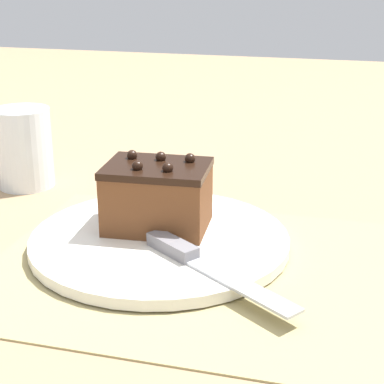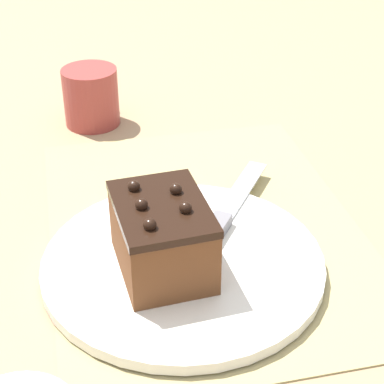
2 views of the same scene
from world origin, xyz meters
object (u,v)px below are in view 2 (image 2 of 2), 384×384
at_px(chocolate_cake, 162,236).
at_px(coffee_mug, 91,96).
at_px(serving_knife, 221,218).
at_px(cake_plate, 183,263).

distance_m(chocolate_cake, coffee_mug, 0.38).
distance_m(serving_knife, coffee_mug, 0.33).
xyz_separation_m(chocolate_cake, coffee_mug, (0.37, 0.04, -0.01)).
relative_size(chocolate_cake, coffee_mug, 1.34).
relative_size(serving_knife, coffee_mug, 1.99).
bearing_deg(serving_knife, coffee_mug, 145.01).
height_order(chocolate_cake, serving_knife, chocolate_cake).
distance_m(cake_plate, serving_knife, 0.08).
xyz_separation_m(cake_plate, coffee_mug, (0.37, 0.06, 0.03)).
bearing_deg(chocolate_cake, cake_plate, -67.91).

